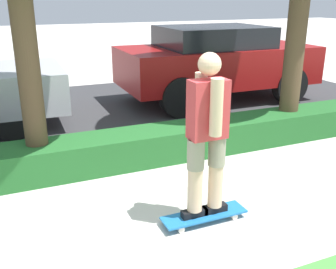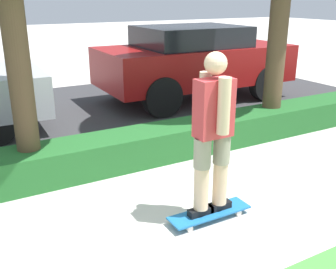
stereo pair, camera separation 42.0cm
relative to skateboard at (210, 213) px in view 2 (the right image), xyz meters
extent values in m
plane|color=beige|center=(-0.18, 0.06, -0.07)|extent=(60.00, 60.00, 0.00)
cube|color=#38383A|center=(-0.18, 4.26, -0.06)|extent=(12.80, 5.00, 0.01)
cube|color=#236028|center=(-0.18, 1.66, 0.14)|extent=(12.80, 0.60, 0.43)
cube|color=#1E6BAD|center=(0.00, 0.00, 0.01)|extent=(0.86, 0.24, 0.02)
cylinder|color=silver|center=(0.29, -0.09, -0.04)|extent=(0.06, 0.04, 0.06)
cylinder|color=silver|center=(0.29, 0.09, -0.04)|extent=(0.06, 0.04, 0.06)
cylinder|color=silver|center=(-0.29, -0.09, -0.04)|extent=(0.06, 0.04, 0.06)
cylinder|color=silver|center=(-0.29, 0.09, -0.04)|extent=(0.06, 0.04, 0.06)
cube|color=black|center=(-0.11, 0.00, 0.05)|extent=(0.26, 0.09, 0.07)
cylinder|color=beige|center=(-0.11, 0.00, 0.45)|extent=(0.14, 0.14, 0.73)
cylinder|color=gray|center=(-0.11, 0.00, 0.67)|extent=(0.16, 0.16, 0.29)
cube|color=black|center=(0.11, 0.00, 0.05)|extent=(0.26, 0.09, 0.07)
cylinder|color=beige|center=(0.11, 0.00, 0.45)|extent=(0.14, 0.14, 0.73)
cylinder|color=gray|center=(0.11, 0.00, 0.67)|extent=(0.16, 0.16, 0.29)
cube|color=#C6383D|center=(0.00, 0.00, 1.09)|extent=(0.35, 0.19, 0.54)
cylinder|color=beige|center=(0.00, -0.15, 1.14)|extent=(0.11, 0.11, 0.51)
cylinder|color=beige|center=(0.00, 0.15, 1.14)|extent=(0.11, 0.11, 0.51)
sphere|color=beige|center=(0.00, 0.00, 1.49)|extent=(0.21, 0.21, 0.21)
cylinder|color=brown|center=(-1.37, 1.74, 1.33)|extent=(0.26, 0.26, 2.80)
cylinder|color=brown|center=(2.42, 1.74, 1.68)|extent=(0.29, 0.29, 3.50)
cube|color=maroon|center=(2.53, 4.20, 0.69)|extent=(4.05, 1.91, 0.76)
cube|color=black|center=(2.41, 4.20, 1.27)|extent=(2.12, 1.66, 0.41)
cylinder|color=black|center=(3.78, 3.35, 0.31)|extent=(0.75, 0.22, 0.75)
cylinder|color=black|center=(3.78, 5.06, 0.31)|extent=(0.75, 0.22, 0.75)
cylinder|color=black|center=(1.28, 3.35, 0.31)|extent=(0.75, 0.22, 0.75)
cylinder|color=black|center=(1.28, 5.06, 0.31)|extent=(0.75, 0.22, 0.75)
camera|label=1|loc=(-1.67, -2.98, 2.05)|focal=42.00mm
camera|label=2|loc=(-2.05, -2.80, 2.05)|focal=42.00mm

